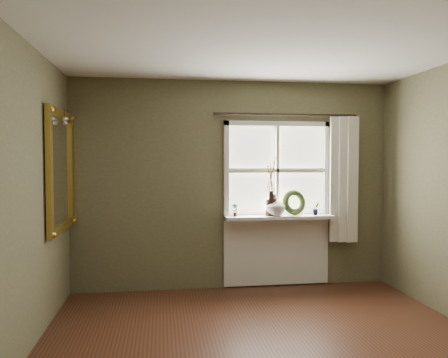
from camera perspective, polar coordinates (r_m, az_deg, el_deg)
name	(u,v)px	position (r m, az deg, el deg)	size (l,w,h in m)	color
ceiling	(284,25)	(3.42, 7.89, 19.27)	(4.50, 4.50, 0.00)	silver
wall_back	(233,185)	(5.53, 1.22, -0.75)	(4.00, 0.10, 2.60)	brown
window_frame	(277,170)	(5.57, 6.93, 1.11)	(1.36, 0.06, 1.24)	silver
window_sill	(279,217)	(5.51, 7.20, -4.96)	(1.36, 0.26, 0.04)	silver
window_apron	(277,250)	(5.69, 6.88, -9.22)	(1.36, 0.04, 0.88)	silver
dark_jug	(271,207)	(5.47, 6.16, -3.69)	(0.14, 0.14, 0.21)	black
cream_vase	(275,205)	(5.48, 6.67, -3.40)	(0.25, 0.25, 0.26)	beige
wreath	(294,205)	(5.59, 9.14, -3.39)	(0.32, 0.32, 0.08)	#31411C
potted_plant_left	(235,210)	(5.38, 1.42, -4.04)	(0.08, 0.06, 0.16)	#31411C
potted_plant_right	(316,208)	(5.64, 11.93, -3.79)	(0.09, 0.07, 0.16)	#31411C
curtain	(343,179)	(5.76, 15.28, -0.06)	(0.36, 0.12, 1.59)	beige
curtain_rod	(286,115)	(5.57, 8.13, 8.32)	(0.03, 0.03, 1.84)	black
gilt_mirror	(61,171)	(4.96, -20.54, 1.03)	(0.10, 1.09, 1.30)	white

